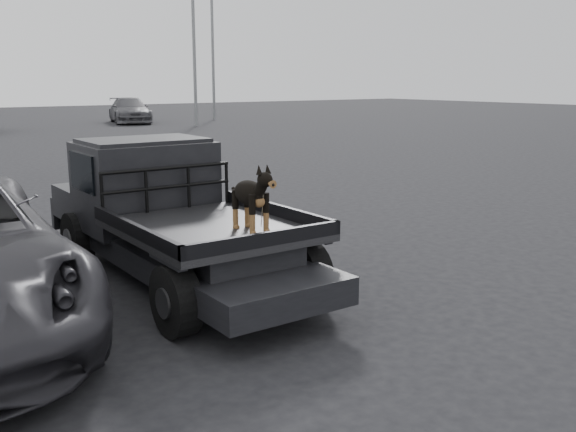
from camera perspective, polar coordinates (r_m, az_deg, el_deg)
ground at (r=7.28m, az=-1.49°, el=-8.86°), size 120.00×120.00×0.00m
flatbed_ute at (r=8.50m, az=-9.86°, el=-2.70°), size 2.00×5.40×0.92m
ute_cab at (r=9.18m, az=-12.63°, el=4.01°), size 1.72×1.30×0.88m
headache_rack at (r=8.52m, az=-10.62°, el=2.37°), size 1.80×0.08×0.55m
dog at (r=7.20m, az=-3.36°, el=1.57°), size 0.32×0.60×0.74m
distant_car_b at (r=40.63m, az=-13.90°, el=9.10°), size 3.32×5.55×1.51m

